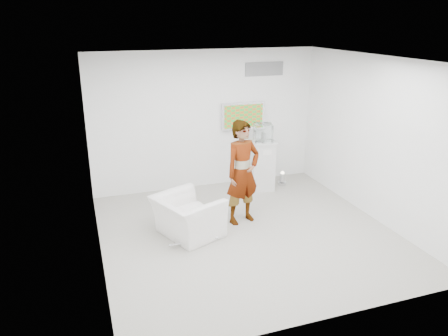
# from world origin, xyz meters

# --- Properties ---
(room) EXTENTS (5.01, 5.01, 3.00)m
(room) POSITION_xyz_m (0.00, 0.00, 1.50)
(room) COLOR #A9A59B
(room) RESTS_ON ground
(tv) EXTENTS (1.00, 0.08, 0.60)m
(tv) POSITION_xyz_m (0.85, 2.45, 1.55)
(tv) COLOR silver
(tv) RESTS_ON room
(logo_decal) EXTENTS (0.90, 0.02, 0.30)m
(logo_decal) POSITION_xyz_m (1.35, 2.49, 2.55)
(logo_decal) COLOR slate
(logo_decal) RESTS_ON room
(person) EXTENTS (0.80, 0.63, 1.92)m
(person) POSITION_xyz_m (0.09, 0.49, 0.96)
(person) COLOR white
(person) RESTS_ON room
(armchair) EXTENTS (1.29, 1.37, 0.71)m
(armchair) POSITION_xyz_m (-1.01, 0.28, 0.35)
(armchair) COLOR white
(armchair) RESTS_ON room
(pedestal) EXTENTS (0.62, 0.62, 1.10)m
(pedestal) POSITION_xyz_m (1.10, 1.88, 0.55)
(pedestal) COLOR silver
(pedestal) RESTS_ON room
(floor_uplight) EXTENTS (0.24, 0.24, 0.31)m
(floor_uplight) POSITION_xyz_m (1.63, 1.93, 0.15)
(floor_uplight) COLOR silver
(floor_uplight) RESTS_ON room
(vitrine) EXTENTS (0.46, 0.46, 0.38)m
(vitrine) POSITION_xyz_m (1.10, 1.88, 1.29)
(vitrine) COLOR silver
(vitrine) RESTS_ON pedestal
(console) EXTENTS (0.06, 0.16, 0.21)m
(console) POSITION_xyz_m (1.10, 1.88, 1.20)
(console) COLOR silver
(console) RESTS_ON pedestal
(wii_remote) EXTENTS (0.08, 0.14, 0.04)m
(wii_remote) POSITION_xyz_m (0.29, 0.70, 1.73)
(wii_remote) COLOR silver
(wii_remote) RESTS_ON person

